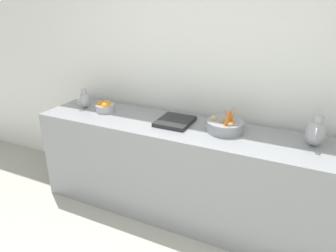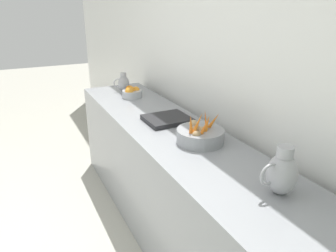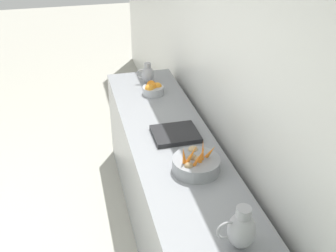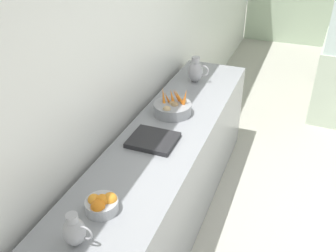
{
  "view_description": "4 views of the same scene",
  "coord_description": "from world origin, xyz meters",
  "px_view_note": "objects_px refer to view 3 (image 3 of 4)",
  "views": [
    {
      "loc": [
        0.84,
        0.87,
        1.97
      ],
      "look_at": [
        -1.33,
        -0.17,
        0.99
      ],
      "focal_mm": 33.2,
      "sensor_mm": 36.0,
      "label": 1
    },
    {
      "loc": [
        -0.51,
        1.91,
        1.79
      ],
      "look_at": [
        -1.42,
        0.09,
        1.01
      ],
      "focal_mm": 34.02,
      "sensor_mm": 36.0,
      "label": 2
    },
    {
      "loc": [
        -0.85,
        2.41,
        2.55
      ],
      "look_at": [
        -1.46,
        -0.03,
        1.12
      ],
      "focal_mm": 44.8,
      "sensor_mm": 36.0,
      "label": 3
    },
    {
      "loc": [
        -0.62,
        -2.36,
        2.46
      ],
      "look_at": [
        -1.48,
        -0.13,
        1.03
      ],
      "focal_mm": 40.34,
      "sensor_mm": 36.0,
      "label": 4
    }
  ],
  "objects_px": {
    "vegetable_colander": "(196,164)",
    "metal_pitcher_tall": "(241,229)",
    "orange_bowl": "(153,89)",
    "metal_pitcher_short": "(148,74)"
  },
  "relations": [
    {
      "from": "vegetable_colander",
      "to": "metal_pitcher_tall",
      "type": "height_order",
      "value": "metal_pitcher_tall"
    },
    {
      "from": "orange_bowl",
      "to": "vegetable_colander",
      "type": "bearing_deg",
      "value": 91.06
    },
    {
      "from": "metal_pitcher_tall",
      "to": "vegetable_colander",
      "type": "bearing_deg",
      "value": -88.09
    },
    {
      "from": "vegetable_colander",
      "to": "orange_bowl",
      "type": "bearing_deg",
      "value": -88.94
    },
    {
      "from": "vegetable_colander",
      "to": "metal_pitcher_tall",
      "type": "xyz_separation_m",
      "value": [
        -0.02,
        0.7,
        0.06
      ]
    },
    {
      "from": "vegetable_colander",
      "to": "metal_pitcher_tall",
      "type": "distance_m",
      "value": 0.7
    },
    {
      "from": "orange_bowl",
      "to": "metal_pitcher_short",
      "type": "height_order",
      "value": "metal_pitcher_short"
    },
    {
      "from": "orange_bowl",
      "to": "metal_pitcher_short",
      "type": "xyz_separation_m",
      "value": [
        -0.0,
        -0.26,
        0.04
      ]
    },
    {
      "from": "vegetable_colander",
      "to": "metal_pitcher_short",
      "type": "relative_size",
      "value": 1.6
    },
    {
      "from": "metal_pitcher_tall",
      "to": "orange_bowl",
      "type": "bearing_deg",
      "value": -88.63
    }
  ]
}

